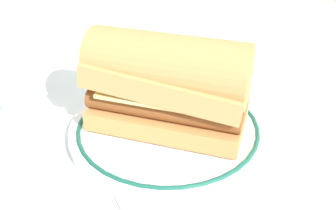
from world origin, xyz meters
TOP-DOWN VIEW (x-y plane):
  - ground_plane at (0.00, 0.00)m, footprint 1.50×1.50m
  - plate at (-0.01, -0.01)m, footprint 0.27×0.27m
  - sausage_sandwich at (-0.01, -0.01)m, footprint 0.22×0.13m
  - drinking_glass at (-0.25, -0.05)m, footprint 0.06×0.06m

SIDE VIEW (x-z plane):
  - ground_plane at x=0.00m, z-range 0.00..0.00m
  - plate at x=-0.01m, z-range 0.00..0.02m
  - drinking_glass at x=-0.25m, z-range -0.01..0.10m
  - sausage_sandwich at x=-0.01m, z-range 0.01..0.14m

